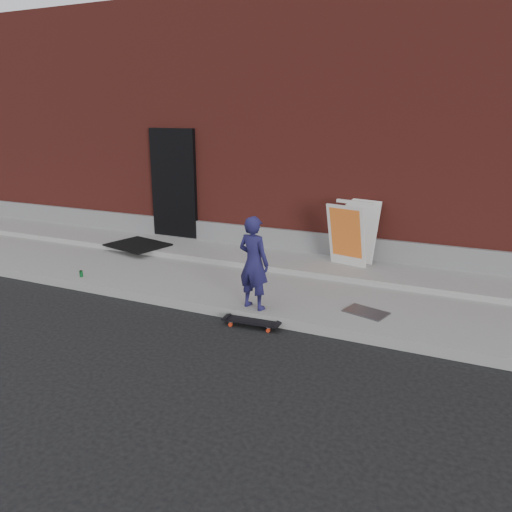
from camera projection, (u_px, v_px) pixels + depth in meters
The scene contains 10 objects.
ground at pixel (216, 316), 7.20m from camera, with size 80.00×80.00×0.00m, color black.
sidewalk at pixel (259, 281), 8.49m from camera, with size 20.00×3.00×0.15m, color gray.
apron at pixel (278, 260), 9.24m from camera, with size 20.00×1.20×0.10m, color gray.
building at pixel (347, 126), 12.62m from camera, with size 20.00×8.10×5.00m.
child at pixel (254, 263), 6.95m from camera, with size 0.49×0.32×1.33m, color #1D1A49.
skateboard at pixel (251, 322), 6.83m from camera, with size 0.80×0.26×0.09m.
pizza_sign at pixel (352, 233), 8.70m from camera, with size 0.83×0.92×1.12m.
soda_can at pixel (81, 274), 8.44m from camera, with size 0.06×0.06×0.11m, color #197D37.
doormat at pixel (138, 245), 10.04m from camera, with size 1.10×0.89×0.03m, color black.
utility_plate at pixel (366, 312), 6.94m from camera, with size 0.57×0.37×0.02m, color #4D4C51.
Camera 1 is at (3.29, -5.84, 2.84)m, focal length 35.00 mm.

